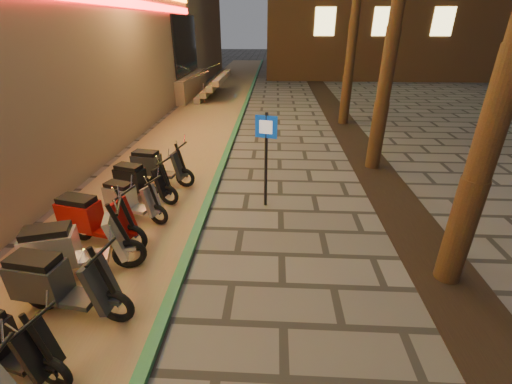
# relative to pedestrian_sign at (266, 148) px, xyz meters

# --- Properties ---
(ground) EXTENTS (120.00, 120.00, 0.00)m
(ground) POSITION_rel_pedestrian_sign_xyz_m (-0.47, -4.43, -1.43)
(ground) COLOR #474442
(ground) RESTS_ON ground
(parking_strip) EXTENTS (3.40, 60.00, 0.01)m
(parking_strip) POSITION_rel_pedestrian_sign_xyz_m (-3.07, 5.57, -1.42)
(parking_strip) COLOR #8C7251
(parking_strip) RESTS_ON ground
(green_curb) EXTENTS (0.18, 60.00, 0.10)m
(green_curb) POSITION_rel_pedestrian_sign_xyz_m (-1.37, 5.57, -1.38)
(green_curb) COLOR #276941
(green_curb) RESTS_ON ground
(planting_strip) EXTENTS (1.20, 40.00, 0.02)m
(planting_strip) POSITION_rel_pedestrian_sign_xyz_m (3.13, 0.57, -1.42)
(planting_strip) COLOR black
(planting_strip) RESTS_ON ground
(pedestrian_sign) EXTENTS (0.48, 0.15, 2.20)m
(pedestrian_sign) POSITION_rel_pedestrian_sign_xyz_m (0.00, 0.00, 0.00)
(pedestrian_sign) COLOR black
(pedestrian_sign) RESTS_ON ground
(scooter_4) EXTENTS (1.57, 0.78, 1.11)m
(scooter_4) POSITION_rel_pedestrian_sign_xyz_m (-3.03, -4.46, -0.94)
(scooter_4) COLOR black
(scooter_4) RESTS_ON ground
(scooter_5) EXTENTS (1.82, 0.72, 1.27)m
(scooter_5) POSITION_rel_pedestrian_sign_xyz_m (-2.86, -3.53, -0.87)
(scooter_5) COLOR black
(scooter_5) RESTS_ON ground
(scooter_6) EXTENTS (1.82, 0.98, 1.30)m
(scooter_6) POSITION_rel_pedestrian_sign_xyz_m (-3.11, -2.71, -0.86)
(scooter_6) COLOR black
(scooter_6) RESTS_ON ground
(scooter_7) EXTENTS (1.79, 0.84, 1.26)m
(scooter_7) POSITION_rel_pedestrian_sign_xyz_m (-3.23, -1.74, -0.88)
(scooter_7) COLOR black
(scooter_7) RESTS_ON ground
(scooter_8) EXTENTS (1.49, 0.80, 1.06)m
(scooter_8) POSITION_rel_pedestrian_sign_xyz_m (-2.92, -0.76, -0.96)
(scooter_8) COLOR black
(scooter_8) RESTS_ON ground
(scooter_9) EXTENTS (1.62, 0.82, 1.15)m
(scooter_9) POSITION_rel_pedestrian_sign_xyz_m (-3.01, 0.11, -0.93)
(scooter_9) COLOR black
(scooter_9) RESTS_ON ground
(scooter_10) EXTENTS (1.68, 0.71, 1.18)m
(scooter_10) POSITION_rel_pedestrian_sign_xyz_m (-2.90, 1.03, -0.91)
(scooter_10) COLOR black
(scooter_10) RESTS_ON ground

